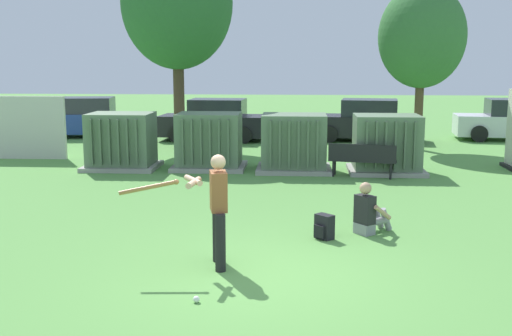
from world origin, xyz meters
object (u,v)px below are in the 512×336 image
Objects in this scene: parked_car_leftmost at (84,119)px; park_bench at (362,158)px; transformer_east at (387,145)px; parked_car_left_of_center at (215,121)px; transformer_west at (121,142)px; parked_car_rightmost at (512,121)px; transformer_mid_west at (209,142)px; parked_car_right_of_center at (366,122)px; seated_spectator at (369,213)px; transformer_mid_east at (294,144)px; backpack at (324,227)px; batter at (215,204)px; sports_ball at (196,299)px.

park_bench is at bearing -38.56° from parked_car_leftmost.
transformer_east is 1.14× the size of park_bench.
parked_car_left_of_center is at bearing 130.17° from transformer_east.
parked_car_rightmost is at bearing 28.75° from transformer_west.
parked_car_right_of_center is (5.23, 6.72, -0.04)m from transformer_mid_west.
transformer_mid_west reaches higher than seated_spectator.
transformer_mid_east is 4.77× the size of backpack.
park_bench is 1.06× the size of batter.
transformer_mid_west and parked_car_right_of_center have the same top height.
transformer_west is 1.00× the size of transformer_east.
parked_car_right_of_center is at bearing 75.69° from batter.
parked_car_left_of_center is (-0.68, 6.49, -0.04)m from transformer_mid_west.
park_bench is 5.52m from seated_spectator.
backpack is at bearing -57.16° from parked_car_leftmost.
park_bench is (6.85, -0.99, -0.25)m from transformer_west.
transformer_east is at bearing 79.40° from seated_spectator.
sports_ball is at bearing -111.12° from transformer_east.
parked_car_leftmost is at bearing 146.16° from transformer_east.
parked_car_left_of_center is at bearing 96.63° from sports_ball.
transformer_east is 6.45m from seated_spectator.
transformer_mid_west is at bearing -83.98° from parked_car_left_of_center.
parked_car_leftmost is 17.15m from parked_car_rightmost.
parked_car_rightmost is (8.51, 7.50, -0.04)m from transformer_mid_east.
batter is at bearing -97.75° from transformer_mid_east.
batter is 15.88m from parked_car_right_of_center.
parked_car_leftmost reaches higher than backpack.
transformer_east is 0.48× the size of parked_car_right_of_center.
transformer_mid_west is 23.33× the size of sports_ball.
park_bench is at bearing -14.66° from transformer_mid_west.
parked_car_leftmost is at bearing 116.25° from transformer_west.
sports_ball is at bearing -108.68° from park_bench.
parked_car_left_of_center is (-1.93, 16.63, 0.71)m from sports_ball.
parked_car_leftmost and parked_car_left_of_center have the same top height.
transformer_mid_east is 0.48× the size of parked_car_right_of_center.
transformer_west is 9.36m from batter.
parked_car_rightmost is at bearing 33.58° from transformer_mid_west.
batter is at bearing -114.09° from transformer_east.
backpack is (1.79, 3.08, 0.17)m from sports_ball.
batter is 0.41× the size of parked_car_left_of_center.
seated_spectator is at bearing 53.33° from sports_ball.
transformer_west is 6.88m from parked_car_left_of_center.
parked_car_right_of_center is (3.92, 15.38, -0.22)m from batter.
transformer_mid_west is 13.16m from parked_car_rightmost.
seated_spectator is at bearing -100.60° from transformer_east.
transformer_west is 1.21× the size of batter.
parked_car_right_of_center is (11.41, -0.51, 0.00)m from parked_car_leftmost.
parked_car_left_of_center is at bearing -176.11° from parked_car_rightmost.
transformer_west is 0.48× the size of parked_car_leftmost.
batter is 19.33× the size of sports_ball.
batter is (3.86, -8.53, 0.19)m from transformer_west.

